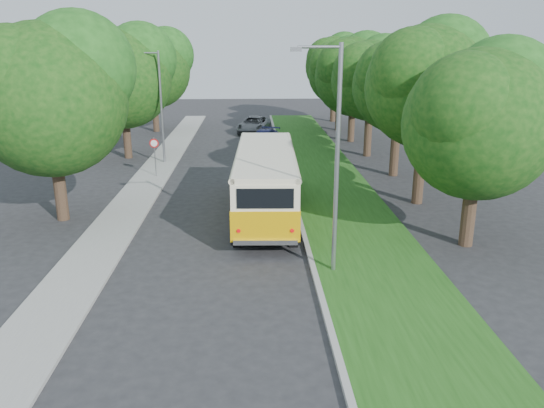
{
  "coord_description": "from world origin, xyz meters",
  "views": [
    {
      "loc": [
        1.38,
        -20.05,
        7.98
      ],
      "look_at": [
        2.23,
        1.19,
        1.5
      ],
      "focal_mm": 35.0,
      "sensor_mm": 36.0,
      "label": 1
    }
  ],
  "objects_px": {
    "car_silver": "(262,178)",
    "car_blue": "(264,138)",
    "car_white": "(273,146)",
    "car_grey": "(254,125)",
    "lamppost_far": "(160,103)",
    "lamppost_near": "(335,154)",
    "vintage_bus": "(266,183)"
  },
  "relations": [
    {
      "from": "car_silver",
      "to": "car_blue",
      "type": "bearing_deg",
      "value": 96.53
    },
    {
      "from": "vintage_bus",
      "to": "car_grey",
      "type": "xyz_separation_m",
      "value": [
        -0.37,
        24.64,
        -0.87
      ]
    },
    {
      "from": "lamppost_near",
      "to": "lamppost_far",
      "type": "bearing_deg",
      "value": 115.71
    },
    {
      "from": "car_white",
      "to": "car_grey",
      "type": "relative_size",
      "value": 0.78
    },
    {
      "from": "vintage_bus",
      "to": "car_blue",
      "type": "xyz_separation_m",
      "value": [
        0.35,
        17.87,
        -0.96
      ]
    },
    {
      "from": "vintage_bus",
      "to": "car_silver",
      "type": "bearing_deg",
      "value": 92.65
    },
    {
      "from": "lamppost_far",
      "to": "car_silver",
      "type": "distance_m",
      "value": 10.44
    },
    {
      "from": "lamppost_near",
      "to": "car_white",
      "type": "relative_size",
      "value": 1.92
    },
    {
      "from": "car_white",
      "to": "car_grey",
      "type": "bearing_deg",
      "value": 100.09
    },
    {
      "from": "lamppost_near",
      "to": "car_grey",
      "type": "xyz_separation_m",
      "value": [
        -2.53,
        31.37,
        -3.63
      ]
    },
    {
      "from": "lamppost_near",
      "to": "car_silver",
      "type": "distance_m",
      "value": 12.03
    },
    {
      "from": "lamppost_near",
      "to": "vintage_bus",
      "type": "height_order",
      "value": "lamppost_near"
    },
    {
      "from": "lamppost_far",
      "to": "car_silver",
      "type": "bearing_deg",
      "value": -47.44
    },
    {
      "from": "car_silver",
      "to": "car_blue",
      "type": "height_order",
      "value": "car_silver"
    },
    {
      "from": "vintage_bus",
      "to": "car_silver",
      "type": "xyz_separation_m",
      "value": [
        -0.07,
        4.5,
        -0.91
      ]
    },
    {
      "from": "car_white",
      "to": "car_blue",
      "type": "relative_size",
      "value": 0.93
    },
    {
      "from": "lamppost_near",
      "to": "vintage_bus",
      "type": "bearing_deg",
      "value": 107.78
    },
    {
      "from": "lamppost_near",
      "to": "car_blue",
      "type": "xyz_separation_m",
      "value": [
        -1.81,
        24.61,
        -3.72
      ]
    },
    {
      "from": "lamppost_far",
      "to": "car_grey",
      "type": "bearing_deg",
      "value": 63.66
    },
    {
      "from": "lamppost_far",
      "to": "vintage_bus",
      "type": "distance_m",
      "value": 13.79
    },
    {
      "from": "lamppost_far",
      "to": "vintage_bus",
      "type": "relative_size",
      "value": 0.69
    },
    {
      "from": "lamppost_near",
      "to": "car_silver",
      "type": "height_order",
      "value": "lamppost_near"
    },
    {
      "from": "lamppost_far",
      "to": "car_white",
      "type": "height_order",
      "value": "lamppost_far"
    },
    {
      "from": "lamppost_near",
      "to": "car_white",
      "type": "distance_m",
      "value": 21.48
    },
    {
      "from": "car_white",
      "to": "car_blue",
      "type": "distance_m",
      "value": 3.53
    },
    {
      "from": "car_blue",
      "to": "car_grey",
      "type": "xyz_separation_m",
      "value": [
        -0.72,
        6.77,
        0.09
      ]
    },
    {
      "from": "vintage_bus",
      "to": "car_blue",
      "type": "distance_m",
      "value": 17.9
    },
    {
      "from": "lamppost_near",
      "to": "car_grey",
      "type": "height_order",
      "value": "lamppost_near"
    },
    {
      "from": "vintage_bus",
      "to": "car_silver",
      "type": "relative_size",
      "value": 2.63
    },
    {
      "from": "lamppost_far",
      "to": "car_silver",
      "type": "relative_size",
      "value": 1.82
    },
    {
      "from": "car_blue",
      "to": "lamppost_far",
      "type": "bearing_deg",
      "value": -121.0
    },
    {
      "from": "lamppost_near",
      "to": "car_white",
      "type": "height_order",
      "value": "lamppost_near"
    }
  ]
}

